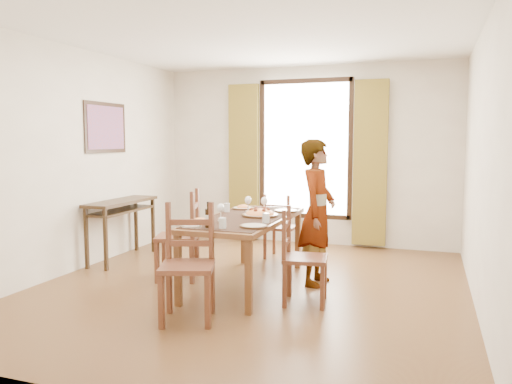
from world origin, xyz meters
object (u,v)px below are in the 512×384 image
(console_table, at_px, (121,209))
(man, at_px, (317,212))
(dining_table, at_px, (246,223))
(pasta_platter, at_px, (260,212))

(console_table, relative_size, man, 0.75)
(dining_table, xyz_separation_m, pasta_platter, (0.13, 0.09, 0.12))
(console_table, distance_m, pasta_platter, 2.13)
(console_table, distance_m, dining_table, 2.02)
(man, distance_m, pasta_platter, 0.63)
(dining_table, bearing_deg, man, 22.16)
(console_table, xyz_separation_m, man, (2.68, -0.23, 0.11))
(man, height_order, pasta_platter, man)
(dining_table, distance_m, pasta_platter, 0.20)
(dining_table, height_order, man, man)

